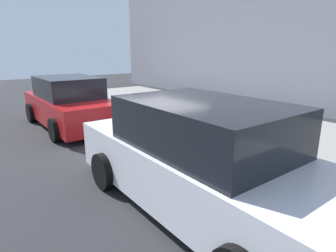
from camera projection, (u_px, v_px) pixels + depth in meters
ground_plane at (151, 134)px, 8.17m from camera, size 40.00×40.00×0.00m
sidewalk_curb at (212, 119)px, 9.60m from camera, size 18.00×5.00×0.14m
building_facade_sidewalk_side at (305, 9)px, 11.55m from camera, size 24.00×3.00×8.00m
suitcase_maroon_0 at (267, 147)px, 5.88m from camera, size 0.43×0.23×0.76m
suitcase_black_1 at (253, 141)px, 6.28m from camera, size 0.36×0.26×0.74m
suitcase_navy_2 at (234, 134)px, 6.58m from camera, size 0.50×0.26×0.84m
suitcase_olive_3 at (221, 127)px, 7.01m from camera, size 0.41×0.24×0.76m
suitcase_red_4 at (208, 126)px, 7.33m from camera, size 0.35×0.21×0.66m
suitcase_silver_5 at (198, 122)px, 7.70m from camera, size 0.45×0.25×0.84m
suitcase_teal_6 at (187, 116)px, 8.06m from camera, size 0.40×0.24×0.98m
fire_hydrant at (170, 112)px, 8.57m from camera, size 0.39×0.21×0.72m
bollard_post at (153, 107)px, 9.02m from camera, size 0.15×0.15×0.91m
parked_car_white_0 at (202, 160)px, 4.14m from camera, size 4.81×2.04×1.66m
parked_car_red_1 at (69, 103)px, 8.82m from camera, size 4.32×2.00×1.56m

